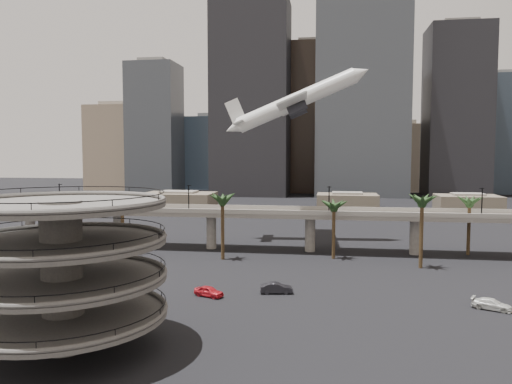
# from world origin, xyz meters

# --- Properties ---
(ground) EXTENTS (700.00, 700.00, 0.00)m
(ground) POSITION_xyz_m (0.00, 0.00, 0.00)
(ground) COLOR black
(ground) RESTS_ON ground
(parking_ramp) EXTENTS (22.20, 22.20, 17.35)m
(parking_ramp) POSITION_xyz_m (-13.00, -4.00, 9.84)
(parking_ramp) COLOR #4F4D4A
(parking_ramp) RESTS_ON ground
(overpass) EXTENTS (130.00, 9.30, 14.70)m
(overpass) POSITION_xyz_m (0.00, 55.00, 7.34)
(overpass) COLOR slate
(overpass) RESTS_ON ground
(palm_trees) EXTENTS (76.40, 18.40, 14.00)m
(palm_trees) POSITION_xyz_m (11.58, 47.18, 11.30)
(palm_trees) COLOR #4C3B20
(palm_trees) RESTS_ON ground
(low_buildings) EXTENTS (135.00, 27.50, 6.80)m
(low_buildings) POSITION_xyz_m (6.89, 142.30, 2.86)
(low_buildings) COLOR #685C4C
(low_buildings) RESTS_ON ground
(skyline) EXTENTS (269.00, 86.00, 109.58)m
(skyline) POSITION_xyz_m (15.11, 217.09, 40.02)
(skyline) COLOR gray
(skyline) RESTS_ON ground
(airborne_jet) EXTENTS (35.83, 32.66, 17.88)m
(airborne_jet) POSITION_xyz_m (6.68, 69.01, 33.69)
(airborne_jet) COLOR silver
(airborne_jet) RESTS_ON ground
(car_a) EXTENTS (4.94, 3.42, 1.56)m
(car_a) POSITION_xyz_m (-2.44, 18.08, 0.78)
(car_a) COLOR red
(car_a) RESTS_ON ground
(car_b) EXTENTS (5.18, 2.51, 1.64)m
(car_b) POSITION_xyz_m (7.34, 21.25, 0.82)
(car_b) COLOR black
(car_b) RESTS_ON ground
(car_c) EXTENTS (5.55, 4.08, 1.49)m
(car_c) POSITION_xyz_m (37.22, 17.72, 0.75)
(car_c) COLOR silver
(car_c) RESTS_ON ground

